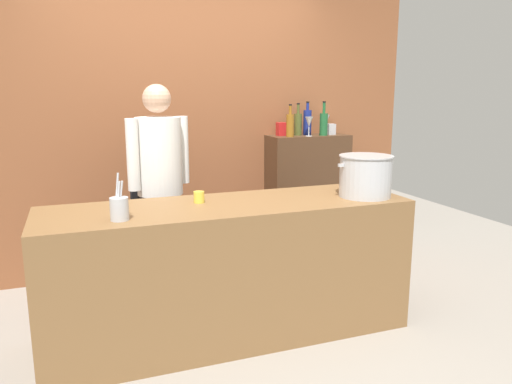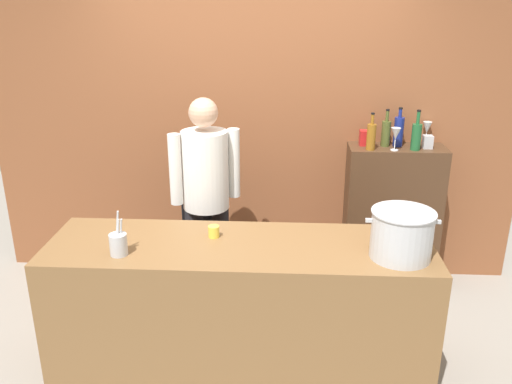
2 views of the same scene
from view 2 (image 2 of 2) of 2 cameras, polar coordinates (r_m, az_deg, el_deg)
ground_plane at (r=3.76m, az=-1.63°, el=-18.03°), size 8.00×8.00×0.00m
brick_back_panel at (r=4.42m, az=-0.30°, el=9.48°), size 4.40×0.10×3.00m
prep_counter at (r=3.50m, az=-1.70°, el=-12.24°), size 2.37×0.70×0.90m
bar_cabinet at (r=4.56m, az=14.22°, el=-2.63°), size 0.76×0.32×1.20m
chef at (r=3.97m, az=-5.37°, el=0.09°), size 0.49×0.40×1.66m
stockpot_large at (r=3.18m, az=15.28°, el=-4.39°), size 0.42×0.37×0.28m
utensil_crock at (r=3.22m, az=-14.47°, el=-5.37°), size 0.10×0.10×0.27m
butter_jar at (r=3.37m, az=-4.52°, el=-4.22°), size 0.07×0.07×0.07m
wine_bottle_olive at (r=4.35m, az=13.69°, el=6.17°), size 0.07×0.07×0.29m
wine_bottle_amber at (r=4.22m, az=12.19°, el=5.86°), size 0.07×0.07×0.29m
wine_bottle_cobalt at (r=4.37m, az=14.98°, el=6.31°), size 0.08×0.08×0.31m
wine_bottle_green at (r=4.29m, az=16.74°, el=5.76°), size 0.07×0.07×0.31m
wine_glass_tall at (r=4.49m, az=17.78°, el=6.46°), size 0.07×0.07×0.18m
wine_glass_short at (r=4.24m, az=14.68°, el=5.95°), size 0.07×0.07×0.18m
spice_tin_silver at (r=4.39m, az=17.84°, el=5.12°), size 0.07×0.07×0.10m
spice_tin_red at (r=4.35m, az=11.52°, el=5.68°), size 0.08×0.08×0.12m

